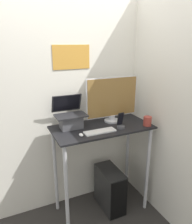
{
  "coord_description": "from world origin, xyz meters",
  "views": [
    {
      "loc": [
        -1.01,
        -1.76,
        2.0
      ],
      "look_at": [
        -0.07,
        0.27,
        1.29
      ],
      "focal_mm": 35.0,
      "sensor_mm": 36.0,
      "label": 1
    }
  ],
  "objects_px": {
    "mouse": "(81,135)",
    "cell_phone": "(121,124)",
    "laptop": "(70,119)",
    "keyboard": "(100,131)",
    "monitor": "(112,100)",
    "computer_tower": "(110,189)"
  },
  "relations": [
    {
      "from": "mouse",
      "to": "cell_phone",
      "type": "xyz_separation_m",
      "value": [
        0.47,
        0.02,
        0.03
      ]
    },
    {
      "from": "laptop",
      "to": "keyboard",
      "type": "xyz_separation_m",
      "value": [
        0.24,
        -0.25,
        -0.1
      ]
    },
    {
      "from": "monitor",
      "to": "mouse",
      "type": "relative_size",
      "value": 10.15
    },
    {
      "from": "laptop",
      "to": "computer_tower",
      "type": "distance_m",
      "value": 1.05
    },
    {
      "from": "keyboard",
      "to": "mouse",
      "type": "bearing_deg",
      "value": -175.72
    },
    {
      "from": "laptop",
      "to": "computer_tower",
      "type": "xyz_separation_m",
      "value": [
        0.43,
        -0.13,
        -0.95
      ]
    },
    {
      "from": "monitor",
      "to": "computer_tower",
      "type": "distance_m",
      "value": 1.11
    },
    {
      "from": "monitor",
      "to": "computer_tower",
      "type": "height_order",
      "value": "monitor"
    },
    {
      "from": "mouse",
      "to": "computer_tower",
      "type": "height_order",
      "value": "mouse"
    },
    {
      "from": "laptop",
      "to": "cell_phone",
      "type": "height_order",
      "value": "laptop"
    },
    {
      "from": "keyboard",
      "to": "cell_phone",
      "type": "xyz_separation_m",
      "value": [
        0.25,
        0.01,
        0.03
      ]
    },
    {
      "from": "monitor",
      "to": "keyboard",
      "type": "xyz_separation_m",
      "value": [
        -0.27,
        -0.23,
        -0.25
      ]
    },
    {
      "from": "computer_tower",
      "to": "laptop",
      "type": "bearing_deg",
      "value": 162.97
    },
    {
      "from": "mouse",
      "to": "computer_tower",
      "type": "xyz_separation_m",
      "value": [
        0.41,
        0.13,
        -0.86
      ]
    },
    {
      "from": "mouse",
      "to": "laptop",
      "type": "bearing_deg",
      "value": 94.46
    },
    {
      "from": "monitor",
      "to": "mouse",
      "type": "bearing_deg",
      "value": -152.66
    },
    {
      "from": "laptop",
      "to": "mouse",
      "type": "xyz_separation_m",
      "value": [
        0.02,
        -0.26,
        -0.09
      ]
    },
    {
      "from": "monitor",
      "to": "mouse",
      "type": "height_order",
      "value": "monitor"
    },
    {
      "from": "laptop",
      "to": "keyboard",
      "type": "height_order",
      "value": "laptop"
    },
    {
      "from": "keyboard",
      "to": "mouse",
      "type": "distance_m",
      "value": 0.22
    },
    {
      "from": "keyboard",
      "to": "mouse",
      "type": "height_order",
      "value": "mouse"
    },
    {
      "from": "mouse",
      "to": "computer_tower",
      "type": "distance_m",
      "value": 0.96
    }
  ]
}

